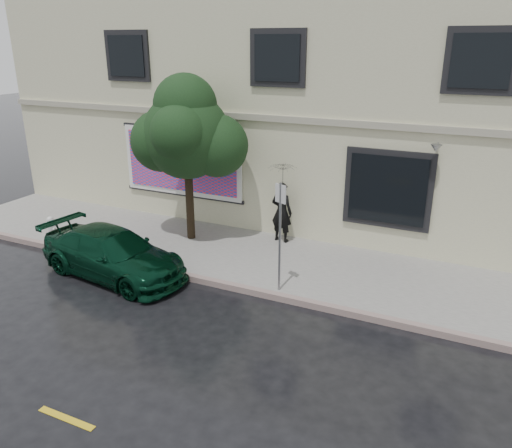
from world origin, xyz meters
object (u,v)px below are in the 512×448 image
at_px(street_tree, 187,136).
at_px(fire_hydrant, 51,228).
at_px(car, 113,254).
at_px(pedestrian, 282,212).

distance_m(street_tree, fire_hydrant, 4.85).
height_order(car, street_tree, street_tree).
height_order(car, pedestrian, pedestrian).
xyz_separation_m(car, pedestrian, (3.09, 3.64, 0.43)).
bearing_deg(pedestrian, fire_hydrant, 31.36).
height_order(street_tree, fire_hydrant, street_tree).
distance_m(car, street_tree, 3.80).
relative_size(car, pedestrian, 2.33).
bearing_deg(fire_hydrant, street_tree, 43.98).
xyz_separation_m(pedestrian, fire_hydrant, (-6.11, -2.76, -0.53)).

